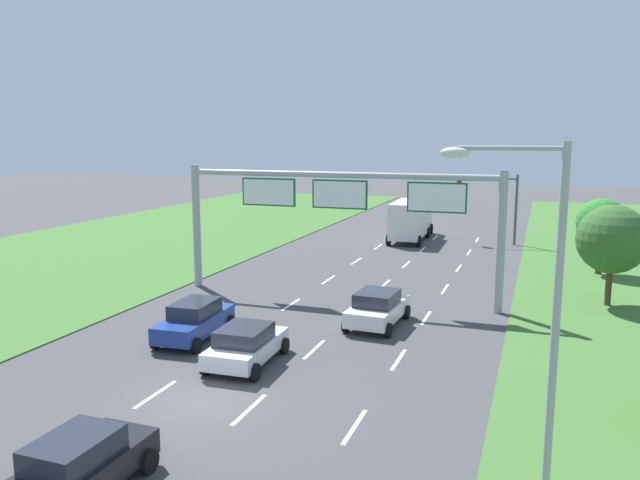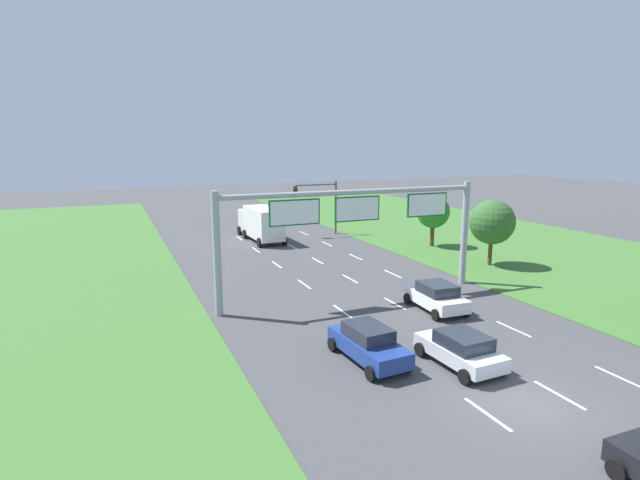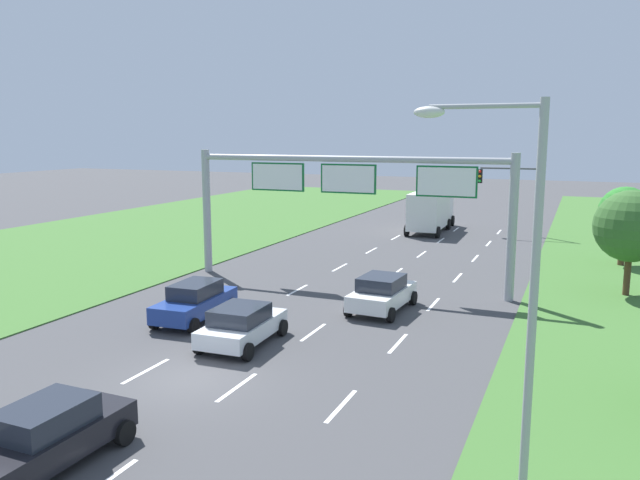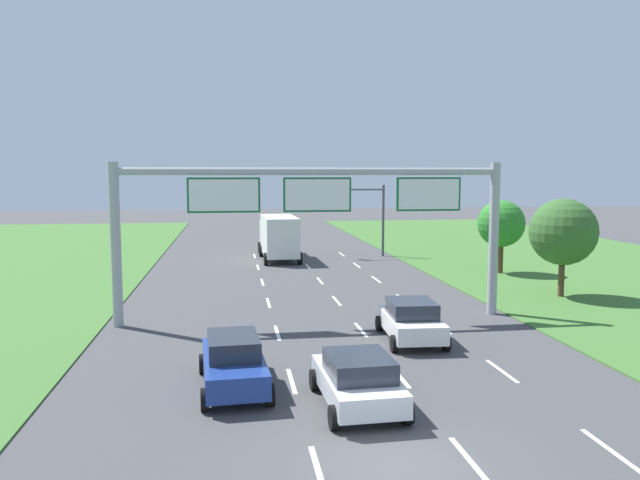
{
  "view_description": "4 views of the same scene",
  "coord_description": "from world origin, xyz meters",
  "px_view_note": "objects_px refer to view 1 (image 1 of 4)",
  "views": [
    {
      "loc": [
        10.16,
        -16.81,
        8.6
      ],
      "look_at": [
        -1.41,
        15.53,
        2.85
      ],
      "focal_mm": 35.0,
      "sensor_mm": 36.0,
      "label": 1
    },
    {
      "loc": [
        -13.66,
        -12.64,
        9.57
      ],
      "look_at": [
        -1.29,
        16.34,
        3.35
      ],
      "focal_mm": 28.0,
      "sensor_mm": 36.0,
      "label": 2
    },
    {
      "loc": [
        11.34,
        -16.0,
        7.79
      ],
      "look_at": [
        -1.45,
        14.26,
        2.26
      ],
      "focal_mm": 35.0,
      "sensor_mm": 36.0,
      "label": 3
    },
    {
      "loc": [
        -3.58,
        -13.0,
        6.53
      ],
      "look_at": [
        0.37,
        14.42,
        3.55
      ],
      "focal_mm": 35.0,
      "sensor_mm": 36.0,
      "label": 4
    }
  ],
  "objects_px": {
    "car_lead_silver": "(75,468)",
    "sign_gantry": "(338,206)",
    "street_lamp": "(537,305)",
    "car_near_red": "(246,344)",
    "roadside_tree_far": "(602,223)",
    "traffic_light_mast": "(491,196)",
    "roadside_tree_mid": "(612,239)",
    "box_truck": "(411,219)",
    "car_mid_lane": "(195,320)",
    "car_far_ahead": "(377,308)"
  },
  "relations": [
    {
      "from": "car_mid_lane",
      "to": "roadside_tree_mid",
      "type": "bearing_deg",
      "value": 30.66
    },
    {
      "from": "car_lead_silver",
      "to": "box_truck",
      "type": "relative_size",
      "value": 0.52
    },
    {
      "from": "traffic_light_mast",
      "to": "roadside_tree_far",
      "type": "relative_size",
      "value": 1.17
    },
    {
      "from": "box_truck",
      "to": "sign_gantry",
      "type": "xyz_separation_m",
      "value": [
        0.14,
        -20.11,
        3.18
      ]
    },
    {
      "from": "street_lamp",
      "to": "car_near_red",
      "type": "bearing_deg",
      "value": 146.23
    },
    {
      "from": "box_truck",
      "to": "traffic_light_mast",
      "type": "distance_m",
      "value": 6.68
    },
    {
      "from": "car_far_ahead",
      "to": "roadside_tree_far",
      "type": "height_order",
      "value": "roadside_tree_far"
    },
    {
      "from": "box_truck",
      "to": "sign_gantry",
      "type": "height_order",
      "value": "sign_gantry"
    },
    {
      "from": "street_lamp",
      "to": "roadside_tree_mid",
      "type": "height_order",
      "value": "street_lamp"
    },
    {
      "from": "sign_gantry",
      "to": "roadside_tree_mid",
      "type": "relative_size",
      "value": 3.31
    },
    {
      "from": "box_truck",
      "to": "roadside_tree_mid",
      "type": "bearing_deg",
      "value": -52.8
    },
    {
      "from": "car_near_red",
      "to": "sign_gantry",
      "type": "height_order",
      "value": "sign_gantry"
    },
    {
      "from": "car_far_ahead",
      "to": "traffic_light_mast",
      "type": "relative_size",
      "value": 0.76
    },
    {
      "from": "box_truck",
      "to": "roadside_tree_far",
      "type": "bearing_deg",
      "value": -35.18
    },
    {
      "from": "sign_gantry",
      "to": "box_truck",
      "type": "bearing_deg",
      "value": 90.4
    },
    {
      "from": "car_far_ahead",
      "to": "box_truck",
      "type": "distance_m",
      "value": 24.35
    },
    {
      "from": "roadside_tree_far",
      "to": "street_lamp",
      "type": "bearing_deg",
      "value": -97.12
    },
    {
      "from": "roadside_tree_far",
      "to": "roadside_tree_mid",
      "type": "bearing_deg",
      "value": -90.96
    },
    {
      "from": "street_lamp",
      "to": "roadside_tree_mid",
      "type": "xyz_separation_m",
      "value": [
        3.41,
        20.53,
        -1.62
      ]
    },
    {
      "from": "car_lead_silver",
      "to": "roadside_tree_mid",
      "type": "bearing_deg",
      "value": 60.41
    },
    {
      "from": "car_far_ahead",
      "to": "sign_gantry",
      "type": "bearing_deg",
      "value": 131.94
    },
    {
      "from": "car_mid_lane",
      "to": "car_lead_silver",
      "type": "bearing_deg",
      "value": -75.88
    },
    {
      "from": "car_lead_silver",
      "to": "sign_gantry",
      "type": "height_order",
      "value": "sign_gantry"
    },
    {
      "from": "car_mid_lane",
      "to": "box_truck",
      "type": "distance_m",
      "value": 28.82
    },
    {
      "from": "box_truck",
      "to": "roadside_tree_mid",
      "type": "height_order",
      "value": "roadside_tree_mid"
    },
    {
      "from": "box_truck",
      "to": "street_lamp",
      "type": "height_order",
      "value": "street_lamp"
    },
    {
      "from": "box_truck",
      "to": "traffic_light_mast",
      "type": "xyz_separation_m",
      "value": [
        6.34,
        0.33,
        2.09
      ]
    },
    {
      "from": "car_lead_silver",
      "to": "sign_gantry",
      "type": "xyz_separation_m",
      "value": [
        0.06,
        19.95,
        4.15
      ]
    },
    {
      "from": "car_lead_silver",
      "to": "sign_gantry",
      "type": "distance_m",
      "value": 20.37
    },
    {
      "from": "box_truck",
      "to": "sign_gantry",
      "type": "relative_size",
      "value": 0.48
    },
    {
      "from": "car_mid_lane",
      "to": "sign_gantry",
      "type": "distance_m",
      "value": 10.12
    },
    {
      "from": "box_truck",
      "to": "street_lamp",
      "type": "xyz_separation_m",
      "value": [
        10.2,
        -37.5,
        3.3
      ]
    },
    {
      "from": "car_near_red",
      "to": "box_truck",
      "type": "bearing_deg",
      "value": 87.59
    },
    {
      "from": "sign_gantry",
      "to": "street_lamp",
      "type": "bearing_deg",
      "value": -59.96
    },
    {
      "from": "car_lead_silver",
      "to": "roadside_tree_far",
      "type": "xyz_separation_m",
      "value": [
        13.66,
        30.91,
        2.45
      ]
    },
    {
      "from": "street_lamp",
      "to": "roadside_tree_far",
      "type": "xyz_separation_m",
      "value": [
        3.54,
        28.36,
        -1.82
      ]
    },
    {
      "from": "car_near_red",
      "to": "traffic_light_mast",
      "type": "xyz_separation_m",
      "value": [
        6.45,
        30.93,
        3.08
      ]
    },
    {
      "from": "traffic_light_mast",
      "to": "car_far_ahead",
      "type": "bearing_deg",
      "value": -97.0
    },
    {
      "from": "traffic_light_mast",
      "to": "roadside_tree_mid",
      "type": "relative_size",
      "value": 1.07
    },
    {
      "from": "sign_gantry",
      "to": "roadside_tree_far",
      "type": "xyz_separation_m",
      "value": [
        13.6,
        10.96,
        -1.7
      ]
    },
    {
      "from": "car_mid_lane",
      "to": "street_lamp",
      "type": "bearing_deg",
      "value": -36.39
    },
    {
      "from": "sign_gantry",
      "to": "street_lamp",
      "type": "height_order",
      "value": "street_lamp"
    },
    {
      "from": "car_near_red",
      "to": "roadside_tree_far",
      "type": "distance_m",
      "value": 25.66
    },
    {
      "from": "car_near_red",
      "to": "street_lamp",
      "type": "xyz_separation_m",
      "value": [
        10.31,
        -6.9,
        4.29
      ]
    },
    {
      "from": "box_truck",
      "to": "roadside_tree_far",
      "type": "relative_size",
      "value": 1.72
    },
    {
      "from": "car_lead_silver",
      "to": "roadside_tree_far",
      "type": "bearing_deg",
      "value": 66.94
    },
    {
      "from": "car_far_ahead",
      "to": "sign_gantry",
      "type": "relative_size",
      "value": 0.25
    },
    {
      "from": "traffic_light_mast",
      "to": "roadside_tree_far",
      "type": "height_order",
      "value": "traffic_light_mast"
    },
    {
      "from": "box_truck",
      "to": "sign_gantry",
      "type": "distance_m",
      "value": 20.36
    },
    {
      "from": "car_mid_lane",
      "to": "box_truck",
      "type": "xyz_separation_m",
      "value": [
        3.55,
        28.59,
        0.95
      ]
    }
  ]
}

